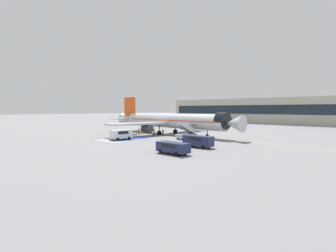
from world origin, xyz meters
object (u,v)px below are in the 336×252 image
service_van_1 (121,134)px  ground_crew_0 (139,131)px  traffic_cone_0 (131,133)px  traffic_cone_1 (142,133)px  airliner (170,121)px  fuel_tanker (200,124)px  ground_crew_1 (163,132)px  baggage_cart (132,134)px  service_van_0 (198,140)px  terminal_building (278,111)px  service_van_2 (173,147)px  boarding_stairs_forward (187,134)px  ground_crew_2 (154,132)px

service_van_1 → ground_crew_0: (-6.33, 10.29, -0.34)m
traffic_cone_0 → traffic_cone_1: bearing=33.8°
airliner → fuel_tanker: 22.21m
airliner → service_van_1: size_ratio=8.78×
traffic_cone_0 → traffic_cone_1: traffic_cone_1 is taller
ground_crew_1 → baggage_cart: bearing=125.1°
service_van_0 → terminal_building: (-17.96, 81.81, 4.54)m
service_van_2 → traffic_cone_1: size_ratio=8.02×
fuel_tanker → service_van_0: 42.69m
fuel_tanker → terminal_building: (7.25, 47.37, 4.13)m
fuel_tanker → service_van_2: (26.61, -42.30, -0.55)m
traffic_cone_1 → fuel_tanker: bearing=89.1°
fuel_tanker → baggage_cart: bearing=178.6°
traffic_cone_1 → boarding_stairs_forward: bearing=-2.5°
boarding_stairs_forward → baggage_cart: (-15.55, -2.98, -0.71)m
service_van_1 → baggage_cart: service_van_1 is taller
service_van_1 → baggage_cart: 10.36m
airliner → boarding_stairs_forward: size_ratio=7.83×
traffic_cone_0 → terminal_building: size_ratio=0.01×
traffic_cone_1 → service_van_1: bearing=-59.6°
boarding_stairs_forward → fuel_tanker: 30.13m
boarding_stairs_forward → ground_crew_0: bearing=-176.0°
ground_crew_0 → ground_crew_2: ground_crew_2 is taller
boarding_stairs_forward → fuel_tanker: boarding_stairs_forward is taller
ground_crew_0 → traffic_cone_1: ground_crew_0 is taller
service_van_2 → ground_crew_2: size_ratio=3.05×
service_van_2 → traffic_cone_0: size_ratio=8.56×
fuel_tanker → service_van_0: bearing=-145.2°
airliner → service_van_2: airliner is taller
service_van_0 → terminal_building: 83.88m
ground_crew_1 → airliner: bearing=5.6°
fuel_tanker → ground_crew_2: (5.51, -26.17, -0.65)m
boarding_stairs_forward → baggage_cart: bearing=-167.8°
ground_crew_0 → ground_crew_2: bearing=-58.6°
ground_crew_0 → ground_crew_1: size_ratio=0.97×
traffic_cone_0 → service_van_0: bearing=-15.2°
ground_crew_2 → traffic_cone_0: size_ratio=2.81×
ground_crew_0 → traffic_cone_1: bearing=48.6°
boarding_stairs_forward → service_van_1: size_ratio=1.12×
service_van_0 → baggage_cart: service_van_0 is taller
service_van_2 → boarding_stairs_forward: bearing=-145.8°
airliner → service_van_0: (18.95, -13.22, -2.35)m
boarding_stairs_forward → service_van_0: boarding_stairs_forward is taller
fuel_tanker → ground_crew_2: bearing=-169.5°
terminal_building → airliner: bearing=-90.8°
boarding_stairs_forward → ground_crew_0: 15.41m
boarding_stairs_forward → traffic_cone_1: boarding_stairs_forward is taller
service_van_2 → traffic_cone_0: service_van_2 is taller
service_van_1 → traffic_cone_1: 13.59m
service_van_1 → ground_crew_2: (-0.95, 10.64, -0.29)m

